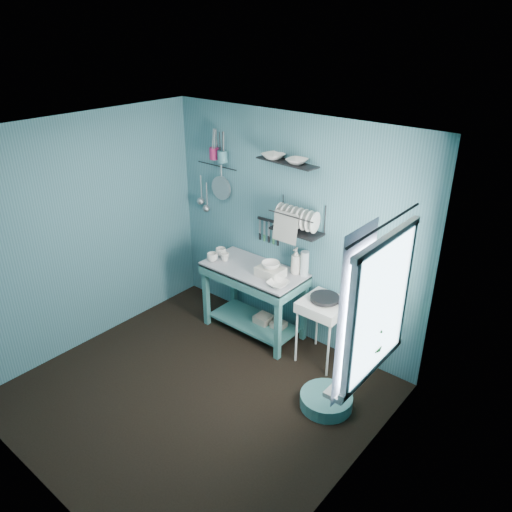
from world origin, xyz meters
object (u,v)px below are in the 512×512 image
Objects in this scene: soap_bottle at (296,261)px; storage_tin_large at (263,324)px; wash_tub at (271,272)px; colander at (221,188)px; mug_mid at (225,257)px; potted_plant at (366,339)px; dish_rack at (297,218)px; storage_tin_small at (279,330)px; water_bottle at (305,264)px; frying_pan at (325,298)px; work_counter at (254,300)px; mug_right at (221,252)px; utensil_cup_magenta at (214,153)px; hotplate_stand at (323,331)px; floor_basin at (326,400)px; mug_left at (212,257)px; utensil_cup_teal at (222,157)px.

storage_tin_large is (-0.32, -0.15, -0.86)m from soap_bottle.
colander is at bearing 164.14° from wash_tub.
mug_mid is 0.45× the size of storage_tin_large.
dish_rack is at bearing 146.23° from potted_plant.
dish_rack reaches higher than potted_plant.
potted_plant is 2.21× the size of storage_tin_small.
potted_plant reaches higher than water_bottle.
water_bottle is 0.46m from frying_pan.
frying_pan is (1.28, 0.11, -0.11)m from mug_mid.
work_counter is at bearing -19.62° from colander.
utensil_cup_magenta is at bearing 140.31° from mug_right.
mug_mid is 1.05m from dish_rack.
hotplate_stand is 0.78m from floor_basin.
storage_tin_large is (-0.42, -0.17, -0.85)m from water_bottle.
utensil_cup_teal reaches higher than mug_left.
wash_tub is 0.37m from water_bottle.
frying_pan is (0.38, -0.17, -0.20)m from water_bottle.
mug_left is at bearing -61.44° from colander.
frying_pan reaches higher than storage_tin_large.
utensil_cup_magenta is 0.46× the size of colander.
mug_left is 0.14m from mug_mid.
frying_pan is (1.38, 0.21, -0.11)m from mug_left.
potted_plant is at bearing -20.26° from utensil_cup_magenta.
soap_bottle is at bearing 18.00° from mug_mid.
colander is at bearing 158.66° from potted_plant.
work_counter is 11.56× the size of mug_mid.
mug_left is at bearing -160.10° from storage_tin_large.
colander is at bearing 118.56° from mug_left.
storage_tin_small is at bearing -9.66° from colander.
utensil_cup_magenta is 0.59× the size of storage_tin_large.
floor_basin is at bearing -16.06° from mug_right.
mug_mid reaches higher than hotplate_stand.
utensil_cup_teal reaches higher than colander.
potted_plant is 1.90m from storage_tin_small.
soap_bottle is 0.51m from dish_rack.
storage_tin_large is at bearing 4.76° from mug_right.
utensil_cup_teal reaches higher than hotplate_stand.
floor_basin is (-0.42, 0.18, -0.99)m from potted_plant.
potted_plant is 2.04m from storage_tin_large.
potted_plant reaches higher than frying_pan.
mug_mid reaches higher than storage_tin_small.
dish_rack is at bearing 19.87° from mug_left.
utensil_cup_magenta is at bearing 180.00° from utensil_cup_teal.
floor_basin is at bearing -16.04° from work_counter.
soap_bottle is 0.93m from storage_tin_large.
hotplate_stand is at bearing 8.56° from mug_left.
storage_tin_large is (0.48, 0.11, -0.76)m from mug_mid.
storage_tin_small is 0.40× the size of floor_basin.
colander is (0.06, 0.03, -0.40)m from utensil_cup_magenta.
mug_right is 0.44× the size of colander.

